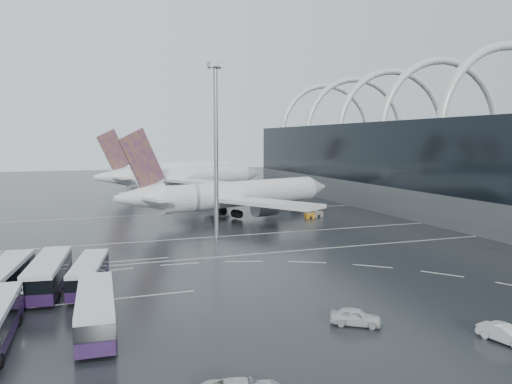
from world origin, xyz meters
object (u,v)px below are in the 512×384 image
object	(u,v)px
van_curve_c	(505,334)
van_curve_b	(356,317)
gse_cart_belly_a	(310,216)
gse_cart_belly_d	(318,214)
airliner_main	(233,195)
floodlight_mast	(216,129)
bus_row_near_c	(48,273)
bus_row_near_d	(89,273)
bus_row_near_b	(5,278)
airliner_gate_b	(182,178)
bus_row_far_c	(95,309)
airliner_gate_c	(179,169)
gse_cart_belly_b	(311,209)

from	to	relation	value
van_curve_c	van_curve_b	bearing A→B (deg)	127.93
gse_cart_belly_a	gse_cart_belly_d	xyz separation A→B (m)	(2.43, 1.23, 0.03)
airliner_main	van_curve_b	bearing A→B (deg)	-116.62
airliner_main	floodlight_mast	distance (m)	26.22
van_curve_c	bus_row_near_c	bearing A→B (deg)	128.09
bus_row_near_d	van_curve_b	world-z (taller)	bus_row_near_d
bus_row_near_d	gse_cart_belly_a	distance (m)	56.51
airliner_main	bus_row_near_b	size ratio (longest dim) A/B	3.76
airliner_gate_b	bus_row_near_b	xyz separation A→B (m)	(-36.43, -91.44, -2.92)
bus_row_near_c	gse_cart_belly_d	xyz separation A→B (m)	(50.14, 36.44, -1.29)
bus_row_near_c	bus_row_far_c	xyz separation A→B (m)	(4.37, -13.43, -0.05)
airliner_main	airliner_gate_c	distance (m)	96.91
gse_cart_belly_a	bus_row_near_c	bearing A→B (deg)	-143.57
bus_row_near_b	bus_row_near_c	size ratio (longest dim) A/B	1.00
bus_row_near_b	van_curve_c	world-z (taller)	bus_row_near_b
floodlight_mast	gse_cart_belly_a	distance (m)	32.09
bus_row_near_b	gse_cart_belly_d	xyz separation A→B (m)	(54.31, 36.89, -1.28)
bus_row_far_c	floodlight_mast	size ratio (longest dim) A/B	0.47
airliner_main	bus_row_far_c	bearing A→B (deg)	-137.02
bus_row_near_b	gse_cart_belly_a	distance (m)	62.97
airliner_gate_b	floodlight_mast	size ratio (longest dim) A/B	1.91
airliner_main	bus_row_near_d	world-z (taller)	airliner_main
airliner_gate_b	bus_row_near_d	size ratio (longest dim) A/B	4.34
van_curve_c	gse_cart_belly_b	distance (m)	72.66
bus_row_near_d	gse_cart_belly_b	xyz separation A→B (m)	(47.99, 44.20, -1.00)
bus_row_near_d	van_curve_b	xyz separation A→B (m)	(21.55, -19.18, -0.90)
airliner_gate_c	van_curve_c	distance (m)	166.20
van_curve_b	gse_cart_belly_b	distance (m)	68.67
bus_row_near_d	floodlight_mast	xyz separation A→B (m)	(20.24, 22.25, 16.10)
bus_row_near_c	airliner_main	bearing A→B (deg)	-31.72
airliner_gate_b	gse_cart_belly_d	size ratio (longest dim) A/B	26.80
bus_row_near_b	gse_cart_belly_d	size ratio (longest dim) A/B	6.88
van_curve_b	van_curve_c	world-z (taller)	van_curve_b
airliner_gate_c	gse_cart_belly_d	bearing A→B (deg)	-88.18
airliner_gate_c	gse_cart_belly_a	xyz separation A→B (m)	(6.98, -103.74, -3.94)
van_curve_b	gse_cart_belly_a	world-z (taller)	van_curve_b
airliner_gate_c	bus_row_far_c	distance (m)	156.69
van_curve_b	airliner_gate_b	bearing A→B (deg)	29.77
airliner_main	airliner_gate_c	xyz separation A→B (m)	(7.38, 96.63, -0.08)
airliner_gate_c	gse_cart_belly_a	bearing A→B (deg)	-89.57
airliner_gate_c	gse_cart_belly_b	xyz separation A→B (m)	(11.35, -95.46, -3.82)
airliner_main	bus_row_near_c	xyz separation A→B (m)	(-33.36, -42.33, -2.71)
bus_row_far_c	van_curve_c	distance (m)	33.45
van_curve_c	bus_row_near_b	bearing A→B (deg)	131.62
airliner_gate_b	bus_row_near_c	bearing A→B (deg)	-125.38
airliner_gate_b	bus_row_near_b	world-z (taller)	airliner_gate_b
bus_row_near_c	bus_row_far_c	distance (m)	14.12
airliner_gate_c	van_curve_c	bearing A→B (deg)	-95.44
gse_cart_belly_d	bus_row_near_b	bearing A→B (deg)	-145.82
airliner_gate_c	bus_row_far_c	xyz separation A→B (m)	(-36.36, -152.38, -2.68)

